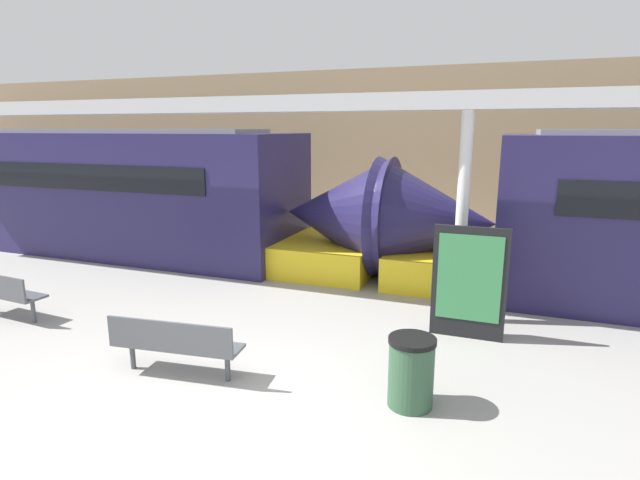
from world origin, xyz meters
TOP-DOWN VIEW (x-y plane):
  - ground_plane at (0.00, 0.00)m, footprint 60.00×60.00m
  - station_wall at (0.00, 11.48)m, footprint 56.00×0.20m
  - train_right at (-8.97, 6.56)m, footprint 19.43×2.93m
  - bench_near at (-0.79, 1.02)m, footprint 1.79×0.64m
  - bench_far at (-4.79, 1.73)m, footprint 1.43×0.54m
  - trash_bin at (2.23, 1.43)m, footprint 0.56×0.56m
  - poster_board at (2.68, 3.70)m, footprint 1.12×0.07m
  - support_column_near at (2.46, 4.40)m, footprint 0.20×0.20m
  - canopy_beam at (2.46, 4.40)m, footprint 28.00×0.60m

SIDE VIEW (x-z plane):
  - ground_plane at x=0.00m, z-range 0.00..0.00m
  - trash_bin at x=2.23m, z-range 0.00..0.85m
  - bench_far at x=-4.79m, z-range 0.08..0.90m
  - bench_near at x=-0.79m, z-range 0.08..0.91m
  - poster_board at x=2.68m, z-range 0.01..1.79m
  - train_right at x=-8.97m, z-range -0.07..3.13m
  - support_column_near at x=2.46m, z-range 0.00..3.50m
  - station_wall at x=0.00m, z-range 0.00..5.00m
  - canopy_beam at x=2.46m, z-range 3.50..3.78m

